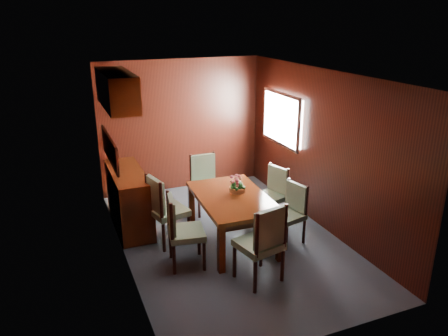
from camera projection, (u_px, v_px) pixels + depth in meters
name	position (u px, v px, depth m)	size (l,w,h in m)	color
ground	(229.00, 239.00, 6.42)	(4.50, 4.50, 0.00)	#38414C
room_shell	(214.00, 127.00, 6.13)	(3.06, 4.52, 2.41)	black
sideboard	(129.00, 199.00, 6.69)	(0.48, 1.40, 0.90)	#371406
dining_table	(233.00, 203.00, 6.16)	(1.03, 1.57, 0.72)	#371406
chair_left_near	(180.00, 227.00, 5.60)	(0.52, 0.54, 0.99)	black
chair_left_far	(163.00, 206.00, 6.14)	(0.57, 0.59, 1.04)	black
chair_right_near	(291.00, 209.00, 6.24)	(0.49, 0.50, 0.88)	black
chair_right_far	(273.00, 191.00, 6.86)	(0.52, 0.53, 0.90)	black
chair_head	(263.00, 240.00, 5.22)	(0.59, 0.57, 1.05)	black
chair_foot	(205.00, 180.00, 7.23)	(0.46, 0.44, 0.96)	black
flower_centerpiece	(237.00, 184.00, 6.24)	(0.25, 0.25, 0.25)	#B76738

